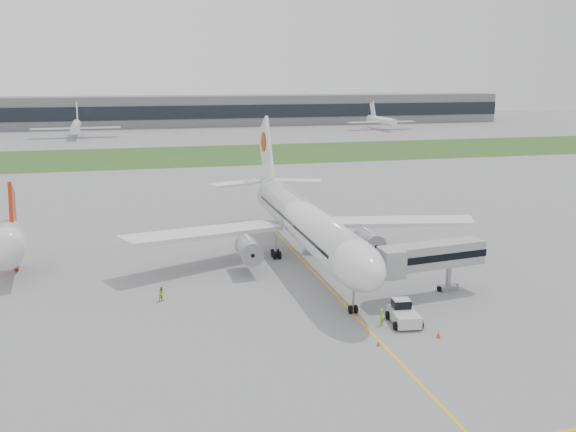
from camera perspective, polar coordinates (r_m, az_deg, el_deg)
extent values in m
plane|color=#949497|center=(81.82, 2.23, -4.93)|extent=(600.00, 600.00, 0.00)
cube|color=#27531F|center=(197.61, -7.61, 5.38)|extent=(600.00, 50.00, 0.02)
cube|color=gray|center=(306.12, -10.07, 9.16)|extent=(320.00, 22.00, 14.00)
cube|color=black|center=(295.17, -9.91, 9.05)|extent=(320.00, 0.60, 6.00)
cylinder|color=silver|center=(84.04, 1.50, -0.49)|extent=(5.00, 38.00, 5.00)
ellipsoid|color=silver|center=(66.11, 6.05, -4.23)|extent=(5.00, 11.00, 5.00)
cube|color=black|center=(64.95, 6.37, -3.72)|extent=(3.20, 1.54, 1.14)
cone|color=silver|center=(104.81, -1.73, 2.59)|extent=(5.00, 10.53, 6.16)
cube|color=silver|center=(83.82, -7.47, -1.48)|extent=(22.13, 13.52, 1.70)
cube|color=silver|center=(90.40, 9.12, -0.49)|extent=(22.13, 13.52, 1.70)
cylinder|color=#A6A6AB|center=(80.58, -3.52, -3.00)|extent=(2.70, 5.20, 2.70)
cylinder|color=#A6A6AB|center=(84.85, 7.16, -2.27)|extent=(2.70, 5.20, 2.70)
cube|color=silver|center=(105.49, -1.92, 5.46)|extent=(0.45, 10.90, 12.76)
cylinder|color=#A72309|center=(106.23, -2.04, 6.59)|extent=(0.60, 3.20, 3.20)
cube|color=silver|center=(106.23, -4.66, 2.91)|extent=(9.54, 6.34, 0.35)
cube|color=silver|center=(108.29, 0.58, 3.14)|extent=(9.54, 6.34, 0.35)
cylinder|color=#949499|center=(67.83, 5.83, -7.39)|extent=(0.24, 0.24, 3.10)
cylinder|color=black|center=(87.37, -1.07, -3.40)|extent=(1.40, 1.10, 1.10)
cylinder|color=black|center=(88.97, 2.95, -3.12)|extent=(1.40, 1.10, 1.10)
cube|color=silver|center=(66.14, 10.29, -8.80)|extent=(2.91, 4.56, 1.14)
cube|color=silver|center=(66.82, 10.03, -7.69)|extent=(1.90, 1.73, 0.95)
cube|color=black|center=(66.81, 10.04, -7.65)|extent=(1.95, 1.79, 0.81)
cylinder|color=black|center=(67.19, 8.86, -8.70)|extent=(0.44, 0.89, 0.86)
cylinder|color=black|center=(67.89, 10.97, -8.55)|extent=(0.44, 0.89, 0.86)
cylinder|color=black|center=(64.64, 9.54, -9.60)|extent=(0.44, 0.89, 0.86)
cylinder|color=black|center=(65.38, 11.73, -9.44)|extent=(0.44, 0.89, 0.86)
cube|color=#959598|center=(73.96, 12.70, -3.41)|extent=(12.76, 4.29, 2.68)
cube|color=black|center=(73.96, 12.70, -3.41)|extent=(12.95, 4.40, 0.80)
cube|color=#959598|center=(70.20, 9.17, -4.12)|extent=(2.32, 3.04, 3.04)
cylinder|color=#949499|center=(76.65, 14.08, -5.22)|extent=(0.63, 0.63, 3.40)
cube|color=#949499|center=(77.07, 14.02, -6.20)|extent=(2.29, 1.52, 0.63)
cylinder|color=black|center=(76.43, 13.31, -6.32)|extent=(0.35, 0.66, 0.63)
cylinder|color=black|center=(77.73, 14.72, -6.07)|extent=(0.35, 0.66, 0.63)
cone|color=#E2420B|center=(60.98, 8.04, -11.13)|extent=(0.37, 0.37, 0.51)
cone|color=#E2420B|center=(63.70, 13.22, -10.25)|extent=(0.43, 0.43, 0.59)
imported|color=#91DC24|center=(65.32, 8.28, -8.88)|extent=(0.78, 0.74, 1.78)
imported|color=#90C420|center=(72.54, -11.14, -6.81)|extent=(1.04, 1.01, 1.68)
cube|color=#A72309|center=(88.79, -23.20, -0.98)|extent=(1.34, 9.50, 11.96)
cylinder|color=silver|center=(83.83, -23.71, -2.30)|extent=(4.92, 9.26, 4.10)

